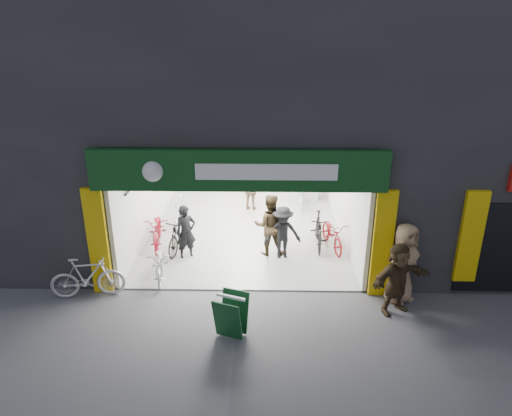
{
  "coord_description": "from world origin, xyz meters",
  "views": [
    {
      "loc": [
        0.57,
        -9.46,
        5.79
      ],
      "look_at": [
        0.35,
        1.5,
        1.56
      ],
      "focal_mm": 32.0,
      "sensor_mm": 36.0,
      "label": 1
    }
  ],
  "objects_px": {
    "bike_right_front": "(319,231)",
    "parked_bike": "(87,277)",
    "bike_left_front": "(160,263)",
    "sandwich_board": "(231,315)",
    "pedestrian_near": "(403,263)"
  },
  "relations": [
    {
      "from": "bike_left_front",
      "to": "sandwich_board",
      "type": "height_order",
      "value": "sandwich_board"
    },
    {
      "from": "bike_right_front",
      "to": "parked_bike",
      "type": "relative_size",
      "value": 1.0
    },
    {
      "from": "sandwich_board",
      "to": "parked_bike",
      "type": "bearing_deg",
      "value": 177.63
    },
    {
      "from": "parked_bike",
      "to": "sandwich_board",
      "type": "height_order",
      "value": "parked_bike"
    },
    {
      "from": "pedestrian_near",
      "to": "sandwich_board",
      "type": "distance_m",
      "value": 4.05
    },
    {
      "from": "bike_left_front",
      "to": "bike_right_front",
      "type": "bearing_deg",
      "value": 13.77
    },
    {
      "from": "bike_left_front",
      "to": "sandwich_board",
      "type": "bearing_deg",
      "value": -60.36
    },
    {
      "from": "bike_left_front",
      "to": "sandwich_board",
      "type": "xyz_separation_m",
      "value": [
        1.94,
        -2.3,
        0.08
      ]
    },
    {
      "from": "bike_left_front",
      "to": "parked_bike",
      "type": "bearing_deg",
      "value": -159.31
    },
    {
      "from": "bike_right_front",
      "to": "pedestrian_near",
      "type": "relative_size",
      "value": 0.88
    },
    {
      "from": "parked_bike",
      "to": "sandwich_board",
      "type": "distance_m",
      "value": 3.7
    },
    {
      "from": "parked_bike",
      "to": "pedestrian_near",
      "type": "xyz_separation_m",
      "value": [
        7.2,
        0.0,
        0.45
      ]
    },
    {
      "from": "bike_right_front",
      "to": "pedestrian_near",
      "type": "xyz_separation_m",
      "value": [
        1.58,
        -2.76,
        0.45
      ]
    },
    {
      "from": "bike_left_front",
      "to": "parked_bike",
      "type": "xyz_separation_m",
      "value": [
        -1.49,
        -0.9,
        0.09
      ]
    },
    {
      "from": "bike_right_front",
      "to": "parked_bike",
      "type": "bearing_deg",
      "value": -151.49
    }
  ]
}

